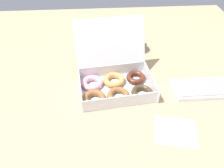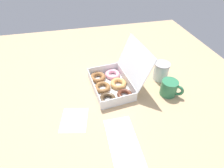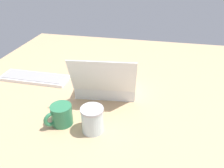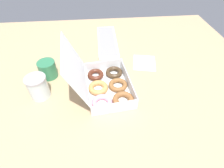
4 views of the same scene
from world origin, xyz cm
name	(u,v)px [view 4 (image 4 of 4)]	position (x,y,z in cm)	size (l,w,h in cm)	color
ground_plane	(107,95)	(0.00, 0.00, -1.00)	(180.00, 180.00, 2.00)	tan
donut_box	(105,85)	(3.04, 0.44, 3.43)	(34.95, 32.94, 26.00)	white
keyboard	(107,41)	(49.84, -4.10, 1.06)	(41.56, 13.38, 2.20)	white
coffee_mug	(47,69)	(17.08, 30.84, 4.84)	(10.71, 11.75, 9.44)	#2F7950
glass_jar	(38,87)	(2.20, 32.26, 5.84)	(9.72, 9.72, 11.58)	silver
paper_napkin	(144,63)	(23.81, -24.83, 0.07)	(15.40, 13.09, 0.15)	white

